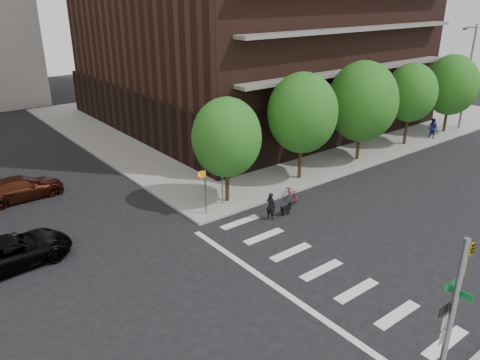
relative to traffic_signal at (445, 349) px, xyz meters
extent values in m
plane|color=black|center=(0.47, 7.49, -2.70)|extent=(120.00, 120.00, 0.00)
cube|color=gray|center=(20.97, 30.99, -2.62)|extent=(39.00, 33.00, 0.15)
cube|color=silver|center=(3.47, 1.49, -2.69)|extent=(2.40, 0.50, 0.01)
cube|color=silver|center=(3.47, 3.49, -2.69)|extent=(2.40, 0.50, 0.01)
cube|color=silver|center=(3.47, 5.49, -2.69)|extent=(2.40, 0.50, 0.01)
cube|color=silver|center=(3.47, 7.49, -2.69)|extent=(2.40, 0.50, 0.01)
cube|color=silver|center=(3.47, 9.49, -2.69)|extent=(2.40, 0.50, 0.01)
cube|color=silver|center=(3.47, 11.49, -2.69)|extent=(2.40, 0.50, 0.01)
cube|color=silver|center=(3.47, 13.49, -2.69)|extent=(2.40, 0.50, 0.01)
cube|color=silver|center=(0.97, 7.49, -2.69)|extent=(0.30, 13.00, 0.01)
cube|color=black|center=(18.47, 31.49, -0.55)|extent=(25.50, 25.50, 4.00)
cube|color=maroon|center=(31.67, 21.99, 0.25)|extent=(1.40, 5.00, 0.20)
cylinder|color=#301E11|center=(4.47, 15.99, -1.40)|extent=(0.24, 0.24, 2.30)
sphere|color=#235B19|center=(4.47, 15.99, 1.35)|extent=(4.00, 4.00, 4.00)
cylinder|color=#301E11|center=(10.47, 15.99, -1.25)|extent=(0.24, 0.24, 2.60)
sphere|color=#235B19|center=(10.47, 15.99, 1.85)|extent=(4.50, 4.50, 4.50)
cylinder|color=#301E11|center=(16.47, 15.99, -1.40)|extent=(0.24, 0.24, 2.30)
sphere|color=#235B19|center=(16.47, 15.99, 1.75)|extent=(5.00, 5.00, 5.00)
cylinder|color=#301E11|center=(22.47, 15.99, -1.25)|extent=(0.24, 0.24, 2.60)
sphere|color=#235B19|center=(22.47, 15.99, 1.65)|extent=(4.00, 4.00, 4.00)
cylinder|color=#301E11|center=(28.47, 15.99, -1.40)|extent=(0.24, 0.24, 2.30)
sphere|color=#235B19|center=(28.47, 15.99, 1.55)|extent=(4.50, 4.50, 4.50)
cylinder|color=slate|center=(-0.03, -0.01, 0.45)|extent=(0.16, 0.16, 6.00)
imported|color=gold|center=(0.22, -0.01, 2.75)|extent=(0.16, 0.20, 1.00)
cube|color=#0A5926|center=(-0.03, 0.14, 2.05)|extent=(0.75, 0.02, 0.18)
cube|color=#0A5926|center=(0.12, -0.01, 1.80)|extent=(0.02, 0.75, 0.18)
cube|color=black|center=(-0.03, 0.11, 1.35)|extent=(0.90, 0.02, 0.28)
cube|color=silver|center=(-0.03, 0.11, 0.85)|extent=(0.32, 0.02, 0.42)
cube|color=silver|center=(-0.03, 0.11, 0.35)|extent=(0.32, 0.02, 0.42)
cylinder|color=slate|center=(2.47, 15.29, -1.25)|extent=(0.10, 0.10, 2.60)
cube|color=gold|center=(2.27, 15.29, -0.15)|extent=(0.32, 0.25, 0.32)
cylinder|color=slate|center=(3.97, 15.79, -1.45)|extent=(0.08, 0.08, 2.20)
cube|color=gold|center=(3.97, 15.64, -0.55)|extent=(0.64, 0.02, 0.64)
cylinder|color=slate|center=(30.47, 15.69, 1.95)|extent=(0.18, 0.18, 9.00)
cylinder|color=slate|center=(29.57, 15.69, 6.25)|extent=(1.80, 0.14, 0.14)
cube|color=slate|center=(28.67, 15.69, 6.15)|extent=(0.50, 0.22, 0.15)
imported|color=black|center=(-7.36, 16.49, -1.97)|extent=(2.77, 5.38, 1.45)
imported|color=#3E180D|center=(-5.03, 24.11, -1.99)|extent=(2.06, 4.90, 1.41)
imported|color=maroon|center=(7.80, 13.99, -2.27)|extent=(1.07, 1.71, 0.85)
imported|color=black|center=(5.08, 12.80, -1.92)|extent=(0.64, 0.50, 1.56)
cube|color=black|center=(6.08, 12.65, -2.31)|extent=(0.61, 0.20, 0.24)
cube|color=black|center=(6.42, 12.65, -2.16)|extent=(0.18, 0.15, 0.18)
cylinder|color=black|center=(6.26, 12.71, -2.57)|extent=(0.06, 0.06, 0.27)
cylinder|color=black|center=(5.90, 12.59, -2.57)|extent=(0.06, 0.06, 0.27)
imported|color=navy|center=(25.65, 15.50, -1.69)|extent=(0.91, 0.76, 1.71)
camera|label=1|loc=(-10.59, -4.47, 9.07)|focal=35.00mm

